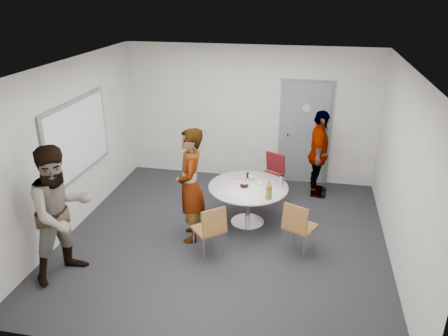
% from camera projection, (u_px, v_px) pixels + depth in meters
% --- Properties ---
extents(floor, '(5.00, 5.00, 0.00)m').
position_uv_depth(floor, '(225.00, 238.00, 6.95)').
color(floor, black).
rests_on(floor, ground).
extents(ceiling, '(5.00, 5.00, 0.00)m').
position_uv_depth(ceiling, '(225.00, 67.00, 5.90)').
color(ceiling, silver).
rests_on(ceiling, wall_back).
extents(wall_back, '(5.00, 0.00, 5.00)m').
position_uv_depth(wall_back, '(250.00, 114.00, 8.69)').
color(wall_back, beige).
rests_on(wall_back, floor).
extents(wall_left, '(0.00, 5.00, 5.00)m').
position_uv_depth(wall_left, '(70.00, 148.00, 6.89)').
color(wall_left, beige).
rests_on(wall_left, floor).
extents(wall_right, '(0.00, 5.00, 5.00)m').
position_uv_depth(wall_right, '(404.00, 173.00, 5.97)').
color(wall_right, beige).
rests_on(wall_right, floor).
extents(wall_front, '(5.00, 0.00, 5.00)m').
position_uv_depth(wall_front, '(173.00, 255.00, 4.17)').
color(wall_front, beige).
rests_on(wall_front, floor).
extents(door, '(1.02, 0.17, 2.12)m').
position_uv_depth(door, '(305.00, 133.00, 8.59)').
color(door, slate).
rests_on(door, wall_back).
extents(whiteboard, '(0.04, 1.90, 1.25)m').
position_uv_depth(whiteboard, '(78.00, 138.00, 7.03)').
color(whiteboard, gray).
rests_on(whiteboard, wall_left).
extents(table, '(1.31, 1.31, 0.97)m').
position_uv_depth(table, '(249.00, 192.00, 7.18)').
color(table, white).
rests_on(table, floor).
extents(chair_near_left, '(0.58, 0.58, 0.84)m').
position_uv_depth(chair_near_left, '(211.00, 227.00, 6.28)').
color(chair_near_left, brown).
rests_on(chair_near_left, floor).
extents(chair_near_right, '(0.55, 0.57, 0.85)m').
position_uv_depth(chair_near_right, '(298.00, 224.00, 6.34)').
color(chair_near_right, brown).
rests_on(chair_near_right, floor).
extents(chair_far, '(0.56, 0.58, 0.86)m').
position_uv_depth(chair_far, '(272.00, 171.00, 8.11)').
color(chair_far, maroon).
rests_on(chair_far, floor).
extents(person_main, '(0.59, 0.75, 1.81)m').
position_uv_depth(person_main, '(190.00, 186.00, 6.64)').
color(person_main, '#A5C6EA').
rests_on(person_main, floor).
extents(person_left, '(1.08, 1.15, 1.89)m').
position_uv_depth(person_left, '(61.00, 213.00, 5.77)').
color(person_left, white).
rests_on(person_left, floor).
extents(person_right, '(0.43, 0.98, 1.66)m').
position_uv_depth(person_right, '(319.00, 154.00, 8.09)').
color(person_right, black).
rests_on(person_right, floor).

